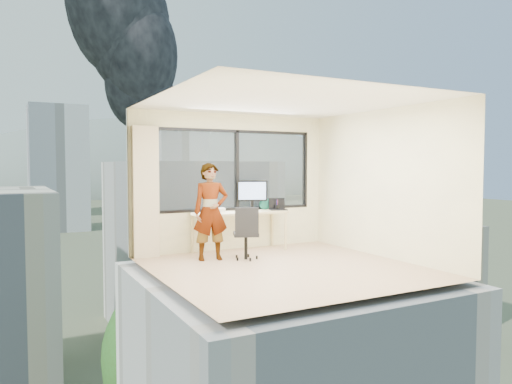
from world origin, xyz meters
TOP-DOWN VIEW (x-y plane):
  - floor at (0.00, 0.00)m, footprint 4.00×4.00m
  - ceiling at (0.00, 0.00)m, footprint 4.00×4.00m
  - wall_front at (0.00, -2.00)m, footprint 4.00×0.01m
  - wall_left at (-2.00, 0.00)m, footprint 0.01×4.00m
  - wall_right at (2.00, 0.00)m, footprint 0.01×4.00m
  - window_wall at (0.05, 2.00)m, footprint 3.30×0.16m
  - curtain at (-1.72, 1.88)m, footprint 0.45×0.14m
  - desk at (0.00, 1.66)m, footprint 1.80×0.60m
  - chair at (-0.25, 0.90)m, footprint 0.62×0.62m
  - person at (-0.80, 1.14)m, footprint 0.66×0.48m
  - monitor at (0.33, 1.80)m, footprint 0.59×0.32m
  - game_console at (-0.39, 1.86)m, footprint 0.34×0.30m
  - laptop at (0.80, 1.59)m, footprint 0.40×0.42m
  - cellphone at (-0.02, 1.52)m, footprint 0.10×0.06m
  - pen_cup at (0.80, 1.65)m, footprint 0.10×0.10m
  - handbag at (0.66, 1.86)m, footprint 0.30×0.19m
  - exterior_ground at (0.00, 120.00)m, footprint 400.00×400.00m
  - near_bldg_b at (12.00, 38.00)m, footprint 14.00×13.00m
  - near_bldg_c at (30.00, 28.00)m, footprint 12.00×10.00m
  - far_tower_b at (8.00, 120.00)m, footprint 13.00×13.00m
  - far_tower_c at (45.00, 140.00)m, footprint 15.00×15.00m
  - hill_b at (100.00, 320.00)m, footprint 300.00×220.00m
  - tree_b at (4.00, 18.00)m, footprint 7.60×7.60m
  - tree_c at (22.00, 40.00)m, footprint 8.40×8.40m
  - smoke_plume_b at (55.00, 170.00)m, footprint 30.00×18.00m

SIDE VIEW (x-z plane):
  - exterior_ground at x=0.00m, z-range -14.02..-13.98m
  - hill_b at x=100.00m, z-range -62.00..34.00m
  - tree_b at x=4.00m, z-range -14.00..-5.00m
  - near_bldg_c at x=30.00m, z-range -14.00..-4.00m
  - tree_c at x=22.00m, z-range -14.00..-4.00m
  - near_bldg_b at x=12.00m, z-range -14.00..2.00m
  - far_tower_c at x=45.00m, z-range -14.00..12.00m
  - floor at x=0.00m, z-range -0.01..0.01m
  - desk at x=0.00m, z-range 0.00..0.75m
  - chair at x=-0.25m, z-range 0.00..0.93m
  - cellphone at x=-0.02m, z-range 0.75..0.76m
  - game_console at x=-0.39m, z-range 0.75..0.82m
  - pen_cup at x=0.80m, z-range 0.75..0.85m
  - person at x=-0.80m, z-range 0.00..1.66m
  - laptop at x=0.80m, z-range 0.75..0.96m
  - handbag at x=0.66m, z-range 0.75..0.97m
  - far_tower_b at x=8.00m, z-range -14.00..16.00m
  - monitor at x=0.33m, z-range 0.75..1.34m
  - curtain at x=-1.72m, z-range 0.00..2.30m
  - wall_front at x=0.00m, z-range 0.00..2.60m
  - wall_left at x=-2.00m, z-range 0.00..2.60m
  - wall_right at x=2.00m, z-range 0.00..2.60m
  - window_wall at x=0.05m, z-range 0.75..2.30m
  - ceiling at x=0.00m, z-range 2.60..2.60m
  - smoke_plume_b at x=55.00m, z-range -8.00..62.00m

